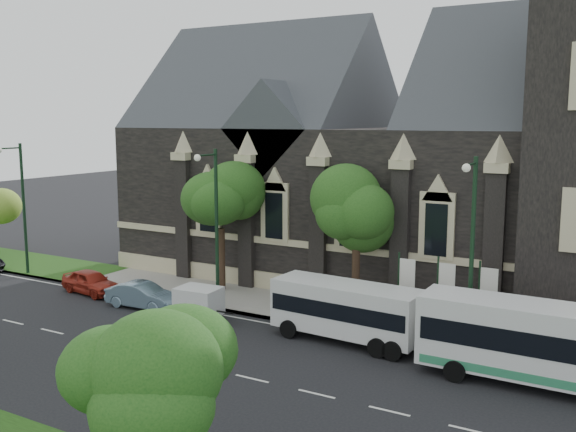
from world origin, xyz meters
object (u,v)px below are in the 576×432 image
Objects in this scene: street_lamp_near at (471,245)px; sedan at (143,295)px; tree_park_east at (156,359)px; street_lamp_mid at (214,220)px; tree_walk_right at (362,208)px; banner_flag_center at (443,290)px; banner_flag_left at (404,284)px; box_trailer at (199,301)px; banner_flag_right at (485,295)px; car_far_red at (91,282)px; shuttle_bus at (347,308)px; tree_walk_left at (225,200)px; street_lamp_far at (21,201)px; tour_coach at (568,347)px.

sedan is (-17.88, -1.67, -4.40)m from street_lamp_near.
street_lamp_mid reaches higher than tree_park_east.
tree_walk_right is 1.95× the size of banner_flag_center.
banner_flag_left is at bearing 10.50° from street_lamp_mid.
street_lamp_near is at bearing 4.47° from box_trailer.
banner_flag_right is 23.20m from car_far_red.
tree_park_east is 18.46m from banner_flag_left.
street_lamp_near reaches higher than shuttle_bus.
tree_walk_right is 9.01m from tree_walk_left.
tree_walk_left is 14.67m from street_lamp_far.
box_trailer is at bearing 124.26° from tree_park_east.
tree_walk_right is 1.05× the size of shuttle_bus.
banner_flag_left is 9.04m from tour_coach.
tree_park_east is 0.81× the size of tree_walk_right.
street_lamp_far is 30.47m from banner_flag_right.
tree_park_east is at bearing -81.58° from tree_walk_right.
street_lamp_mid reaches higher than tour_coach.
banner_flag_right is (30.29, 1.91, -2.73)m from street_lamp_far.
tree_park_east is at bearing -119.42° from tour_coach.
street_lamp_near is 3.34m from banner_flag_right.
banner_flag_left reaches higher than box_trailer.
tree_walk_right is 10.08m from box_trailer.
street_lamp_mid is at bearing -63.53° from tree_walk_left.
sedan is at bearing 133.63° from tree_park_east.
street_lamp_mid is 2.12× the size of car_far_red.
sedan is (-2.08, -5.28, -5.02)m from tree_walk_left.
shuttle_bus is at bearing -74.54° from tree_walk_right.
street_lamp_near is 18.49m from sedan.
street_lamp_near is 1.00× the size of street_lamp_mid.
tree_walk_left is 0.85× the size of street_lamp_mid.
banner_flag_center and banner_flag_right have the same top height.
banner_flag_left is at bearing -73.40° from car_far_red.
banner_flag_center is at bearing 3.86° from street_lamp_far.
street_lamp_far is 2.12× the size of car_far_red.
street_lamp_far is at bearing -171.14° from tree_walk_right.
street_lamp_far is (-30.00, 0.00, 0.00)m from street_lamp_near.
car_far_red is (7.33, -0.99, -4.39)m from street_lamp_far.
tree_walk_right is 13.16m from tour_coach.
car_far_red is (-15.88, -4.61, -5.09)m from tree_walk_right.
tour_coach is at bearing 60.21° from tree_park_east.
banner_flag_left is (10.29, 1.91, -2.73)m from street_lamp_mid.
banner_flag_right is 0.92× the size of sedan.
tree_walk_right is 1.80× the size of sedan.
banner_flag_center reaches higher than tour_coach.
street_lamp_far is 1.21× the size of shuttle_bus.
tree_walk_right is at bearing 0.06° from tree_walk_left.
tree_park_east is 16.86m from street_lamp_near.
tree_park_east is 0.55× the size of tour_coach.
tree_walk_right reaches higher than car_far_red.
tree_park_east is at bearing -121.39° from car_far_red.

